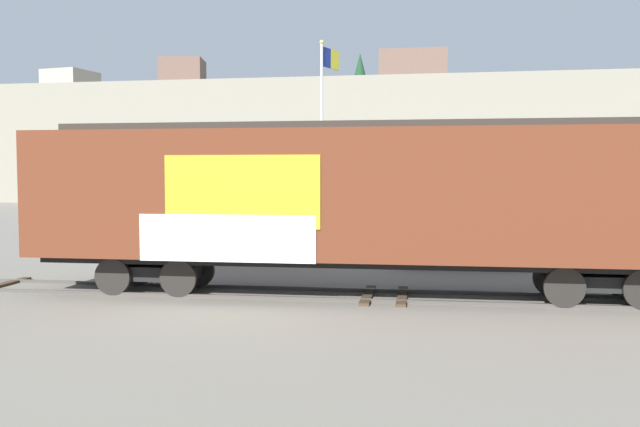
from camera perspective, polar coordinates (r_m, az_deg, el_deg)
ground_plane at (r=16.56m, az=5.66°, el=-7.11°), size 260.00×260.00×0.00m
track at (r=16.55m, az=10.44°, el=-7.01°), size 60.02×3.11×0.08m
freight_car at (r=16.33m, az=3.92°, el=1.41°), size 16.69×3.06×4.30m
flagpole at (r=29.62m, az=0.43°, el=8.50°), size 0.66×1.47×8.81m
hillside at (r=80.48m, az=8.72°, el=5.67°), size 147.12×32.30×17.38m
parked_car_red at (r=23.62m, az=-3.81°, el=-1.86°), size 4.48×2.14×1.70m
parked_car_black at (r=22.33m, az=11.56°, el=-2.32°), size 4.26×1.98×1.61m
parked_car_green at (r=23.63m, az=24.47°, el=-2.26°), size 4.52×2.48×1.62m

